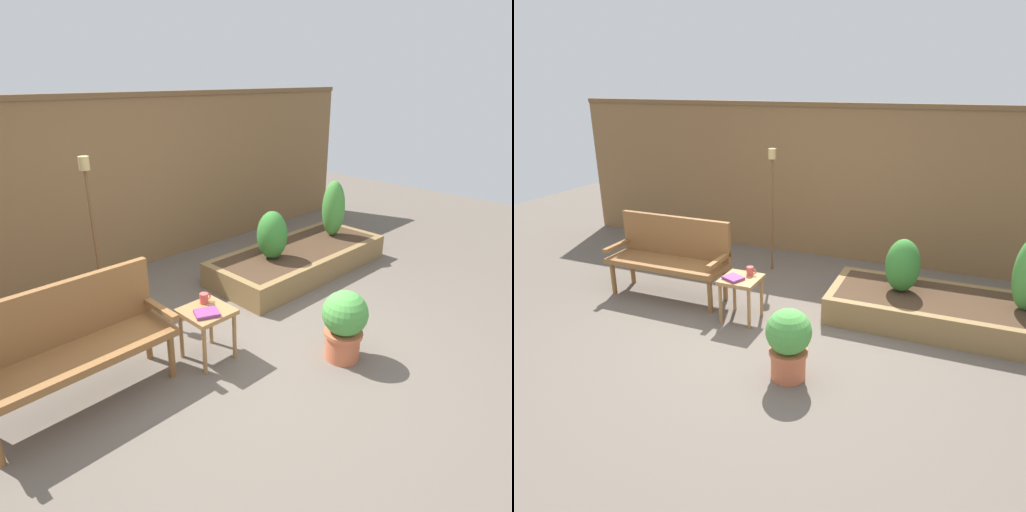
# 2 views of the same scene
# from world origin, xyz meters

# --- Properties ---
(ground_plane) EXTENTS (14.00, 14.00, 0.00)m
(ground_plane) POSITION_xyz_m (0.00, 0.00, 0.00)
(ground_plane) COLOR #60564C
(fence_back) EXTENTS (8.40, 0.14, 2.16)m
(fence_back) POSITION_xyz_m (0.00, 2.60, 1.09)
(fence_back) COLOR brown
(fence_back) RESTS_ON ground_plane
(garden_bench) EXTENTS (1.44, 0.48, 0.94)m
(garden_bench) POSITION_xyz_m (-1.45, 0.57, 0.54)
(garden_bench) COLOR brown
(garden_bench) RESTS_ON ground_plane
(side_table) EXTENTS (0.40, 0.40, 0.48)m
(side_table) POSITION_xyz_m (-0.41, 0.30, 0.40)
(side_table) COLOR #9E7042
(side_table) RESTS_ON ground_plane
(cup_on_table) EXTENTS (0.11, 0.08, 0.09)m
(cup_on_table) POSITION_xyz_m (-0.35, 0.40, 0.53)
(cup_on_table) COLOR #CC4C47
(cup_on_table) RESTS_ON side_table
(book_on_table) EXTENTS (0.25, 0.23, 0.03)m
(book_on_table) POSITION_xyz_m (-0.46, 0.23, 0.49)
(book_on_table) COLOR #7F3875
(book_on_table) RESTS_ON side_table
(potted_boxwood) EXTENTS (0.40, 0.40, 0.65)m
(potted_boxwood) POSITION_xyz_m (0.44, -0.53, 0.36)
(potted_boxwood) COLOR #C66642
(potted_boxwood) RESTS_ON ground_plane
(raised_planter_bed) EXTENTS (2.40, 1.00, 0.30)m
(raised_planter_bed) POSITION_xyz_m (1.62, 0.99, 0.15)
(raised_planter_bed) COLOR olive
(raised_planter_bed) RESTS_ON ground_plane
(shrub_near_bench) EXTENTS (0.36, 0.36, 0.58)m
(shrub_near_bench) POSITION_xyz_m (1.15, 1.02, 0.59)
(shrub_near_bench) COLOR brown
(shrub_near_bench) RESTS_ON raised_planter_bed
(shrub_far_corner) EXTENTS (0.30, 0.30, 0.75)m
(shrub_far_corner) POSITION_xyz_m (2.34, 1.02, 0.68)
(shrub_far_corner) COLOR brown
(shrub_far_corner) RESTS_ON raised_planter_bed
(tiki_torch) EXTENTS (0.10, 0.10, 1.63)m
(tiki_torch) POSITION_xyz_m (-0.66, 1.77, 1.12)
(tiki_torch) COLOR brown
(tiki_torch) RESTS_ON ground_plane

